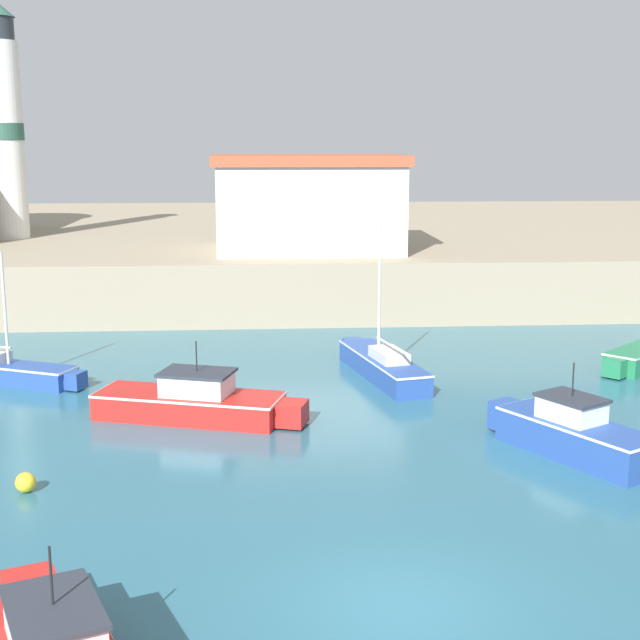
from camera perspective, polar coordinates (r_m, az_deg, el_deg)
ground_plane at (r=16.60m, az=5.17°, el=-17.75°), size 200.00×200.00×0.00m
quay_seawall at (r=58.60m, az=-1.51°, el=4.85°), size 120.00×40.00×2.84m
sailboat_blue_0 at (r=31.07m, az=4.00°, el=-2.82°), size 2.56×6.44×5.25m
motorboat_blue_1 at (r=24.33m, az=15.81°, el=-6.94°), size 3.53×4.94×2.47m
sailboat_blue_4 at (r=32.30m, az=-19.79°, el=-3.01°), size 6.05×3.40×4.46m
motorboat_red_7 at (r=26.60m, az=-7.98°, el=-5.19°), size 6.44×3.36×2.37m
mooring_buoy at (r=22.23m, az=-18.32°, el=-9.84°), size 0.48×0.48×0.48m
lighthouse at (r=51.64m, az=-19.56°, el=11.61°), size 2.02×2.02×12.42m
harbor_shed_near_wharf at (r=43.60m, az=-0.72°, el=7.54°), size 9.14×6.84×4.59m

